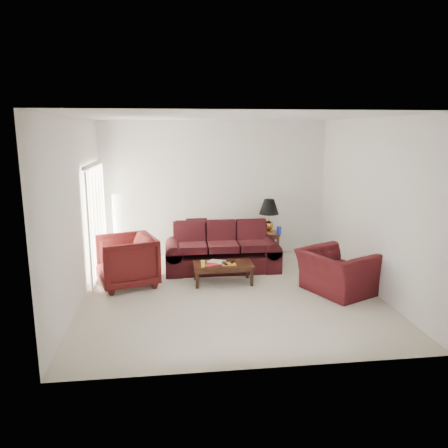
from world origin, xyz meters
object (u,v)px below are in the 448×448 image
at_px(end_table, 267,244).
at_px(armchair_left, 126,261).
at_px(floor_lamp, 118,229).
at_px(armchair_right, 336,272).
at_px(sofa, 222,247).
at_px(coffee_table, 223,273).

bearing_deg(end_table, armchair_left, -152.48).
bearing_deg(end_table, floor_lamp, -177.89).
height_order(floor_lamp, armchair_right, floor_lamp).
height_order(sofa, end_table, sofa).
bearing_deg(armchair_right, coffee_table, 44.21).
xyz_separation_m(sofa, coffee_table, (-0.08, -0.80, -0.28)).
xyz_separation_m(end_table, armchair_left, (-2.95, -1.54, 0.19)).
xyz_separation_m(floor_lamp, armchair_left, (0.28, -1.42, -0.29)).
xyz_separation_m(armchair_left, coffee_table, (1.76, -0.10, -0.27)).
xyz_separation_m(armchair_right, coffee_table, (-1.90, 0.71, -0.18)).
distance_m(end_table, floor_lamp, 3.26).
height_order(end_table, armchair_left, armchair_left).
distance_m(sofa, end_table, 1.40).
bearing_deg(sofa, end_table, 42.91).
relative_size(end_table, armchair_right, 0.48).
distance_m(floor_lamp, coffee_table, 2.60).
bearing_deg(end_table, coffee_table, -126.00).
distance_m(armchair_left, coffee_table, 1.78).
distance_m(floor_lamp, armchair_left, 1.47).
bearing_deg(armchair_right, sofa, 25.12).
bearing_deg(armchair_left, coffee_table, 68.53).
relative_size(armchair_left, coffee_table, 0.94).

